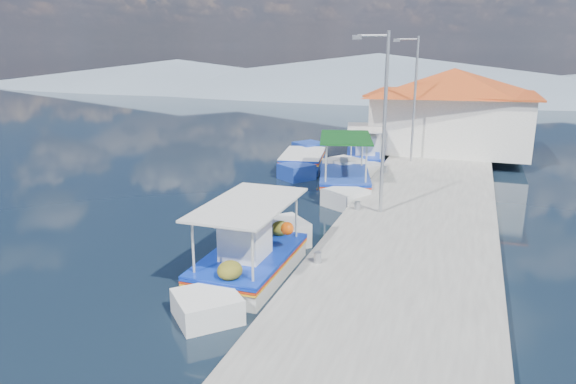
% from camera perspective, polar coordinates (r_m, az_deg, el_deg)
% --- Properties ---
extents(ground, '(160.00, 160.00, 0.00)m').
position_cam_1_polar(ground, '(18.22, -5.75, -4.00)').
color(ground, black).
rests_on(ground, ground).
extents(quay, '(5.00, 44.00, 0.50)m').
position_cam_1_polar(quay, '(22.36, 14.83, -0.12)').
color(quay, '#A5A39A').
rests_on(quay, ground).
extents(bollards, '(0.20, 17.20, 0.30)m').
position_cam_1_polar(bollards, '(21.78, 9.23, 0.88)').
color(bollards, '#A5A8AD').
rests_on(bollards, quay).
extents(main_caique, '(2.09, 6.98, 2.30)m').
position_cam_1_polar(main_caique, '(14.52, -4.01, -7.26)').
color(main_caique, white).
rests_on(main_caique, ground).
extents(caique_green_canopy, '(3.17, 6.72, 2.59)m').
position_cam_1_polar(caique_green_canopy, '(23.15, 6.17, 1.18)').
color(caique_green_canopy, white).
rests_on(caique_green_canopy, ground).
extents(caique_blue_hull, '(2.73, 6.60, 1.19)m').
position_cam_1_polar(caique_blue_hull, '(27.24, 1.71, 3.27)').
color(caique_blue_hull, '#1A3AA1').
rests_on(caique_blue_hull, ground).
extents(caique_far, '(2.71, 6.20, 2.22)m').
position_cam_1_polar(caique_far, '(28.23, 8.28, 3.73)').
color(caique_far, white).
rests_on(caique_far, ground).
extents(harbor_building, '(10.49, 10.49, 4.40)m').
position_cam_1_polar(harbor_building, '(30.75, 17.14, 8.62)').
color(harbor_building, white).
rests_on(harbor_building, quay).
extents(lamp_post_near, '(1.21, 0.14, 6.00)m').
position_cam_1_polar(lamp_post_near, '(17.92, 10.05, 8.18)').
color(lamp_post_near, '#A5A8AD').
rests_on(lamp_post_near, quay).
extents(lamp_post_far, '(1.21, 0.14, 6.00)m').
position_cam_1_polar(lamp_post_far, '(26.80, 13.27, 10.31)').
color(lamp_post_far, '#A5A8AD').
rests_on(lamp_post_far, quay).
extents(mountain_ridge, '(171.40, 96.00, 5.50)m').
position_cam_1_polar(mountain_ridge, '(71.67, 18.90, 11.35)').
color(mountain_ridge, slate).
rests_on(mountain_ridge, ground).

